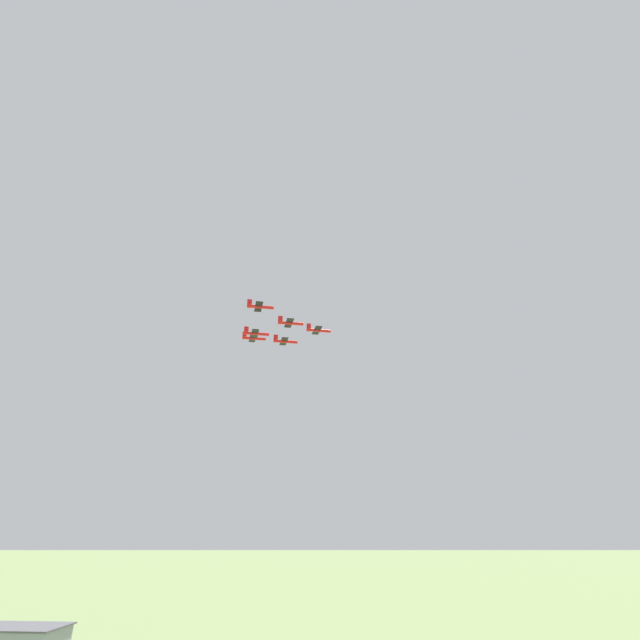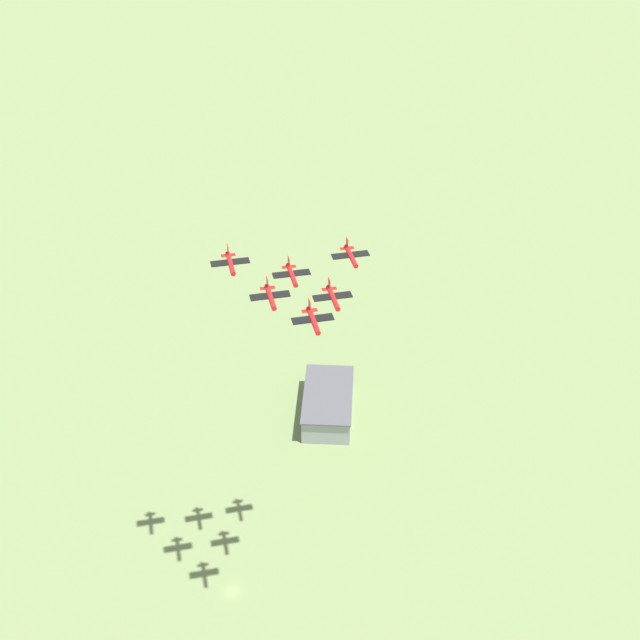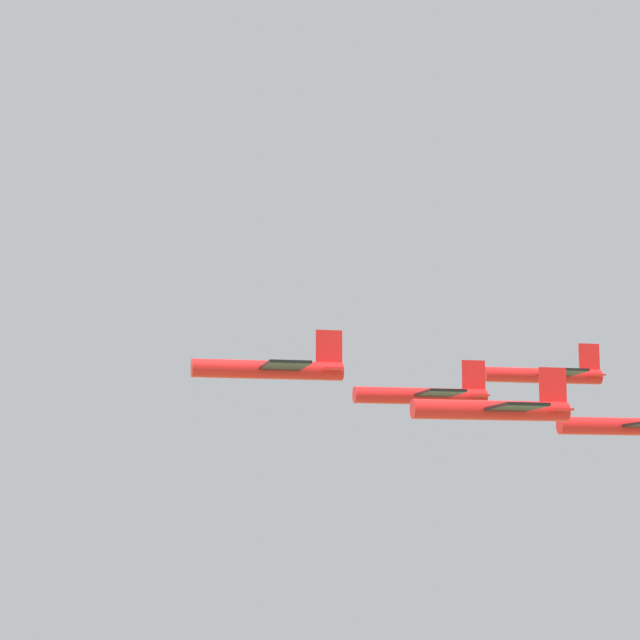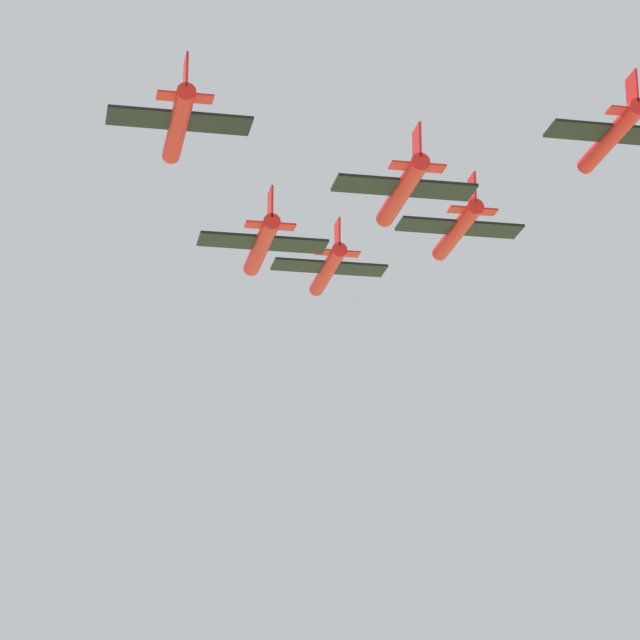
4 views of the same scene
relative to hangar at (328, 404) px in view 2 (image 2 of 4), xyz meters
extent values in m
plane|color=#6B7F4C|center=(84.24, -24.90, -5.08)|extent=(3000.00, 3000.00, 0.00)
cube|color=gray|center=(0.00, 0.00, -0.27)|extent=(33.81, 17.55, 9.61)
cube|color=#4C4C51|center=(0.00, 0.00, 4.78)|extent=(35.50, 18.43, 0.50)
cylinder|color=red|center=(102.12, 1.54, 107.96)|extent=(9.70, 3.78, 1.19)
cube|color=black|center=(101.49, 1.36, 107.96)|extent=(4.96, 9.45, 0.19)
cube|color=red|center=(98.27, 0.45, 109.45)|extent=(1.71, 0.61, 2.38)
cube|color=red|center=(98.27, 0.45, 107.96)|extent=(2.08, 3.66, 0.13)
cylinder|color=red|center=(88.31, 5.17, 104.99)|extent=(9.70, 3.78, 1.19)
cube|color=black|center=(87.69, 5.00, 104.99)|extent=(4.96, 9.45, 0.19)
cube|color=red|center=(84.46, 4.09, 106.48)|extent=(1.71, 0.61, 2.38)
cube|color=red|center=(84.46, 4.09, 104.99)|extent=(2.08, 3.66, 0.13)
cylinder|color=red|center=(92.23, -8.77, 107.19)|extent=(9.70, 3.78, 1.19)
cube|color=black|center=(91.61, -8.94, 107.19)|extent=(4.96, 9.45, 0.19)
cube|color=red|center=(88.38, -9.85, 108.68)|extent=(1.71, 0.61, 2.38)
cube|color=red|center=(88.38, -9.85, 107.19)|extent=(2.08, 3.66, 0.13)
cylinder|color=red|center=(74.50, 8.81, 108.10)|extent=(9.70, 3.78, 1.19)
cube|color=black|center=(73.88, 8.63, 108.10)|extent=(4.96, 9.45, 0.19)
cube|color=red|center=(70.65, 7.72, 109.59)|extent=(1.71, 0.61, 2.38)
cube|color=red|center=(70.65, 7.72, 108.10)|extent=(2.08, 3.66, 0.13)
cylinder|color=red|center=(78.43, -5.13, 104.70)|extent=(9.70, 3.78, 1.19)
cube|color=black|center=(77.80, -5.31, 104.70)|extent=(4.96, 9.45, 0.19)
cube|color=red|center=(74.57, -6.22, 106.19)|extent=(1.71, 0.61, 2.38)
cube|color=red|center=(74.57, -6.22, 104.70)|extent=(2.08, 3.66, 0.13)
cylinder|color=red|center=(82.35, -19.07, 109.74)|extent=(9.70, 3.78, 1.19)
cube|color=black|center=(81.73, -19.24, 109.74)|extent=(4.96, 9.45, 0.19)
cube|color=red|center=(78.50, -20.15, 111.23)|extent=(1.71, 0.61, 2.38)
cube|color=red|center=(78.50, -20.15, 109.74)|extent=(2.08, 3.66, 0.13)
camera|label=1|loc=(116.85, -183.32, 34.78)|focal=28.00mm
camera|label=2|loc=(259.24, 12.11, 215.65)|focal=50.00mm
camera|label=3|loc=(93.86, 80.11, 98.74)|focal=70.00mm
camera|label=4|loc=(-11.67, -7.45, 67.26)|focal=85.00mm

